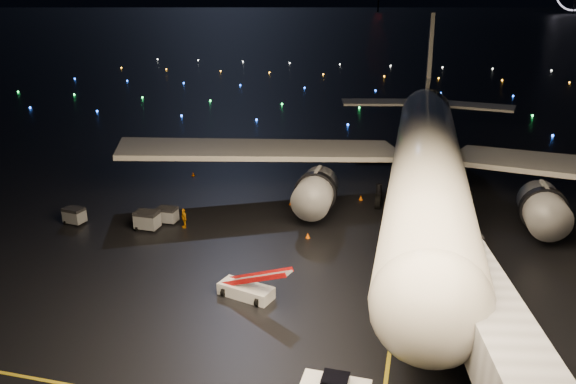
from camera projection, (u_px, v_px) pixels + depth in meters
name	position (u px, v px, depth m)	size (l,w,h in m)	color
ground	(410.00, 35.00, 314.75)	(2000.00, 2000.00, 0.00)	black
lane_centre	(404.00, 242.00, 51.26)	(0.25, 80.00, 0.02)	gold
airliner	(430.00, 118.00, 57.65)	(66.53, 63.20, 18.85)	silver
belt_loader	(246.00, 279.00, 41.54)	(6.09, 1.66, 2.95)	silver
crew_c	(184.00, 218.00, 54.16)	(1.14, 0.48, 1.95)	orange
safety_cone_0	(308.00, 235.00, 52.03)	(0.44, 0.44, 0.50)	#FF6101
safety_cone_1	(361.00, 198.00, 61.68)	(0.45, 0.45, 0.51)	#FF6101
safety_cone_2	(291.00, 202.00, 60.31)	(0.45, 0.45, 0.51)	#FF6101
safety_cone_3	(193.00, 174.00, 69.87)	(0.45, 0.45, 0.51)	#FF6101
taxiway_lights	(374.00, 86.00, 137.21)	(164.00, 92.00, 0.36)	black
baggage_cart_0	(147.00, 220.00, 53.74)	(2.17, 1.52, 1.85)	gray
baggage_cart_1	(167.00, 215.00, 55.35)	(1.88, 1.32, 1.60)	gray
baggage_cart_2	(74.00, 216.00, 55.15)	(1.92, 1.35, 1.63)	gray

